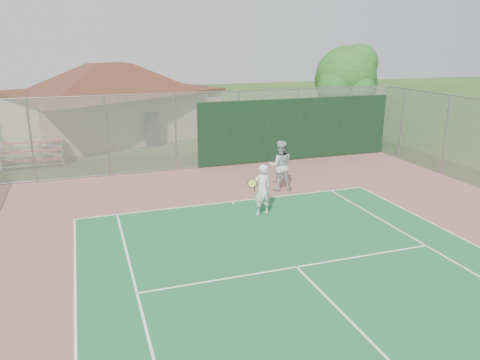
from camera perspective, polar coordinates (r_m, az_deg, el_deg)
name	(u,v)px	position (r m, az deg, el deg)	size (l,w,h in m)	color
back_fence	(241,130)	(22.11, 0.12, 6.09)	(20.08, 0.11, 3.53)	gray
side_fence_right	(446,135)	(22.33, 23.77, 5.00)	(0.08, 9.00, 3.50)	gray
clubhouse	(111,93)	(29.86, -15.41, 10.17)	(14.29, 11.99, 5.25)	tan
bleachers	(33,153)	(24.41, -23.92, 2.98)	(2.84, 1.75, 1.04)	#B53529
tree	(347,79)	(27.44, 12.95, 11.92)	(4.00, 3.79, 5.58)	#3B2315
player_white_front	(262,190)	(15.71, 2.69, -1.24)	(0.99, 0.69, 1.76)	silver
player_grey_back	(280,166)	(18.41, 4.90, 1.72)	(1.11, 0.96, 1.97)	#B0B3B5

